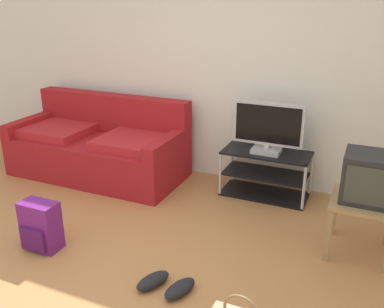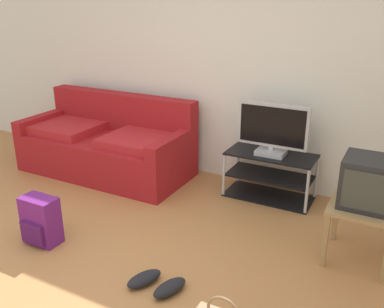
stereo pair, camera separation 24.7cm
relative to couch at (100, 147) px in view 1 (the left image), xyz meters
name	(u,v)px [view 1 (the left image)]	position (x,y,z in m)	size (l,w,h in m)	color
ground_plane	(89,294)	(1.22, -1.88, -0.34)	(9.00, 9.80, 0.02)	#B27542
wall_back	(214,60)	(1.22, 0.57, 1.02)	(9.00, 0.10, 2.70)	silver
couch	(100,147)	(0.00, 0.00, 0.00)	(2.03, 0.93, 0.91)	maroon
tv_stand	(265,174)	(1.96, 0.22, -0.09)	(0.91, 0.43, 0.49)	black
flat_tv	(268,128)	(1.96, 0.20, 0.42)	(0.73, 0.22, 0.53)	#B2B2B7
side_table	(363,209)	(2.95, -0.54, 0.07)	(0.50, 0.50, 0.48)	#9E7A4C
crt_tv	(368,177)	(2.95, -0.52, 0.35)	(0.38, 0.39, 0.39)	#232326
backpack	(41,226)	(0.50, -1.55, -0.12)	(0.32, 0.26, 0.42)	#661E70
sneakers_pair	(166,285)	(1.71, -1.62, -0.29)	(0.44, 0.31, 0.09)	black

